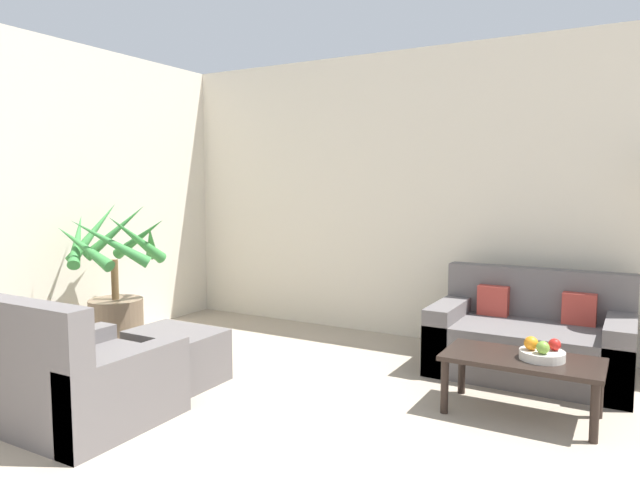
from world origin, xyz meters
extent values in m
cube|color=beige|center=(0.00, 6.00, 1.35)|extent=(8.60, 0.06, 2.70)
cylinder|color=brown|center=(-2.99, 4.21, 0.24)|extent=(0.45, 0.45, 0.48)
cylinder|color=brown|center=(-2.99, 4.21, 0.65)|extent=(0.06, 0.06, 0.34)
cone|color=#38843D|center=(-2.72, 4.21, 1.01)|extent=(0.10, 0.61, 0.47)
cone|color=#38843D|center=(-2.78, 4.42, 0.96)|extent=(0.53, 0.53, 0.38)
cone|color=#38843D|center=(-2.99, 4.50, 0.99)|extent=(0.63, 0.10, 0.42)
cone|color=#38843D|center=(-3.17, 4.38, 1.04)|extent=(0.47, 0.47, 0.52)
cone|color=#38843D|center=(-3.23, 4.21, 1.05)|extent=(0.10, 0.55, 0.54)
cone|color=#38843D|center=(-3.19, 4.01, 1.00)|extent=(0.51, 0.51, 0.45)
cone|color=#38843D|center=(-2.99, 3.90, 0.96)|extent=(0.65, 0.10, 0.37)
cone|color=#38843D|center=(-2.79, 4.00, 1.00)|extent=(0.51, 0.51, 0.44)
cube|color=#605B5B|center=(0.20, 5.34, 0.20)|extent=(1.42, 0.83, 0.39)
cube|color=#605B5B|center=(0.20, 5.68, 0.59)|extent=(1.42, 0.16, 0.39)
cube|color=#605B5B|center=(-0.41, 5.34, 0.26)|extent=(0.20, 0.83, 0.51)
cube|color=#605B5B|center=(0.82, 5.34, 0.26)|extent=(0.20, 0.83, 0.51)
cube|color=#B23D33|center=(-0.12, 5.56, 0.51)|extent=(0.24, 0.12, 0.24)
cube|color=#B23D33|center=(0.53, 5.56, 0.51)|extent=(0.24, 0.12, 0.24)
cylinder|color=black|center=(-0.14, 4.33, 0.17)|extent=(0.05, 0.05, 0.35)
cylinder|color=black|center=(0.73, 4.33, 0.17)|extent=(0.05, 0.05, 0.35)
cylinder|color=black|center=(-0.14, 4.73, 0.17)|extent=(0.05, 0.05, 0.35)
cylinder|color=black|center=(0.73, 4.73, 0.17)|extent=(0.05, 0.05, 0.35)
cube|color=black|center=(0.29, 4.53, 0.36)|extent=(0.95, 0.49, 0.03)
cylinder|color=beige|center=(0.41, 4.55, 0.40)|extent=(0.27, 0.27, 0.06)
sphere|color=red|center=(0.47, 4.59, 0.47)|extent=(0.07, 0.07, 0.07)
sphere|color=olive|center=(0.42, 4.48, 0.47)|extent=(0.08, 0.08, 0.08)
sphere|color=orange|center=(0.34, 4.53, 0.47)|extent=(0.09, 0.09, 0.09)
cube|color=#605B5B|center=(-2.00, 3.14, 0.19)|extent=(0.83, 0.88, 0.38)
cube|color=#605B5B|center=(-2.00, 2.78, 0.60)|extent=(0.83, 0.16, 0.43)
cube|color=#605B5B|center=(-2.33, 3.14, 0.24)|extent=(0.16, 0.88, 0.48)
cube|color=#605B5B|center=(-1.66, 3.14, 0.24)|extent=(0.16, 0.88, 0.48)
cube|color=#605B5B|center=(-2.06, 3.95, 0.19)|extent=(0.67, 0.47, 0.38)
camera|label=1|loc=(0.90, 0.88, 1.45)|focal=32.00mm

